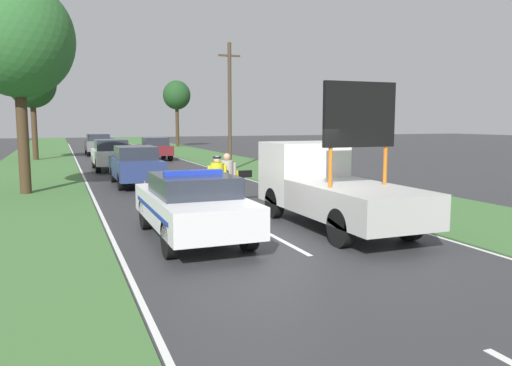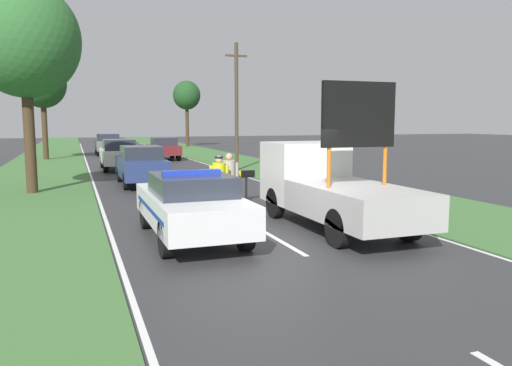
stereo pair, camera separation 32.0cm
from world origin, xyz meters
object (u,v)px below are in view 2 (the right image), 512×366
Objects in this scene: traffic_cone_centre_front at (149,191)px; utility_pole at (236,105)px; road_barrier at (212,177)px; police_officer at (219,178)px; queued_car_wagon_maroon at (164,148)px; police_car at (191,204)px; roadside_tree_near_left at (24,41)px; traffic_cone_near_police at (175,208)px; work_truck at (328,185)px; traffic_cone_near_truck at (229,192)px; queued_car_van_white at (119,154)px; queued_car_suv_grey at (108,144)px; roadside_tree_near_right at (42,84)px; roadside_tree_mid_left at (187,96)px; queued_car_hatch_blue at (141,165)px; pedestrian_civilian at (229,176)px.

traffic_cone_centre_front is 11.35m from utility_pole.
road_barrier is 1.75× the size of police_officer.
traffic_cone_centre_front is 0.18× the size of queued_car_wagon_maroon.
police_car is 11.09m from roadside_tree_near_left.
traffic_cone_centre_front reaches higher than traffic_cone_near_police.
work_truck is 11.57× the size of traffic_cone_near_truck.
queued_car_suv_grey is at bearing -91.12° from queued_car_van_white.
roadside_tree_near_right is at bearing 91.12° from roadside_tree_near_left.
police_car is at bearing 0.29° from work_truck.
queued_car_wagon_maroon reaches higher than traffic_cone_near_truck.
roadside_tree_near_left reaches higher than roadside_tree_mid_left.
police_officer is 0.36× the size of queued_car_hatch_blue.
queued_car_suv_grey is at bearing 95.31° from traffic_cone_near_truck.
traffic_cone_near_police is at bearing 89.99° from queued_car_suv_grey.
roadside_tree_near_right is 1.02× the size of utility_pole.
traffic_cone_centre_front is at bearing 85.68° from queued_car_hatch_blue.
roadside_tree_mid_left is (13.12, 33.16, -0.15)m from roadside_tree_near_left.
queued_car_wagon_maroon is at bearing 81.16° from traffic_cone_near_police.
traffic_cone_near_police is at bearing -130.97° from traffic_cone_near_truck.
roadside_tree_near_left is (-3.86, -8.54, 4.70)m from queued_car_van_white.
queued_car_van_white is 7.43m from queued_car_wagon_maroon.
queued_car_van_white is 26.69m from roadside_tree_mid_left.
roadside_tree_near_right is (-0.35, 17.92, -0.33)m from roadside_tree_near_left.
queued_car_wagon_maroon is 0.57× the size of utility_pole.
roadside_tree_near_left reaches higher than road_barrier.
traffic_cone_centre_front is 0.10× the size of utility_pole.
utility_pole reaches higher than police_officer.
roadside_tree_near_right is at bearing -76.66° from work_truck.
queued_car_wagon_maroon is at bearing -92.84° from work_truck.
road_barrier reaches higher than traffic_cone_near_truck.
queued_car_van_white is (0.03, 11.89, 0.52)m from traffic_cone_centre_front.
queued_car_hatch_blue is (-2.35, 4.97, 0.61)m from traffic_cone_near_truck.
traffic_cone_near_police is at bearing 81.16° from queued_car_wagon_maroon.
queued_car_wagon_maroon is at bearing -117.98° from police_officer.
queued_car_hatch_blue is 17.88m from roadside_tree_near_right.
queued_car_suv_grey is 7.47m from roadside_tree_near_right.
traffic_cone_near_police is 21.85m from queued_car_wagon_maroon.
work_truck is 1.21× the size of queued_car_hatch_blue.
queued_car_wagon_maroon is 9.44m from roadside_tree_near_right.
roadside_tree_near_left is at bearing -111.58° from roadside_tree_mid_left.
queued_car_hatch_blue is 0.60× the size of roadside_tree_near_left.
pedestrian_civilian is 3.53× the size of traffic_cone_near_truck.
pedestrian_civilian reaches higher than queued_car_wagon_maroon.
queued_car_wagon_maroon is (1.46, 20.54, -0.17)m from pedestrian_civilian.
utility_pole reaches higher than road_barrier.
roadside_tree_near_right reaches higher than queued_car_hatch_blue.
roadside_tree_near_left reaches higher than queued_car_wagon_maroon.
work_truck is 31.17m from queued_car_suv_grey.
police_officer is 0.42× the size of queued_car_wagon_maroon.
queued_car_van_white reaches higher than queued_car_hatch_blue.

